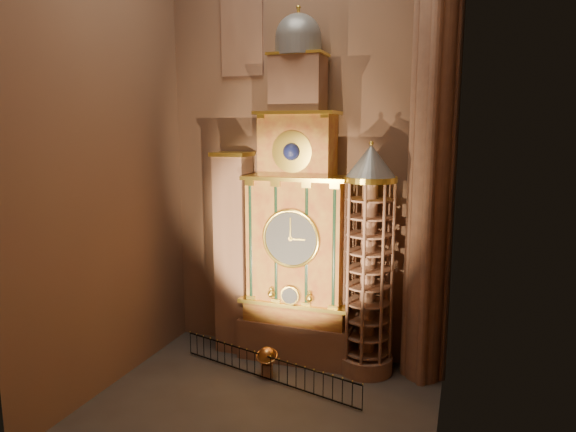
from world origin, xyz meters
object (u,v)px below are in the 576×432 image
at_px(portrait_tower, 234,252).
at_px(stair_turret, 368,263).
at_px(astronomical_clock, 298,227).
at_px(celestial_globe, 267,359).
at_px(iron_railing, 267,368).

xyz_separation_m(portrait_tower, stair_turret, (6.90, -0.28, 0.12)).
bearing_deg(astronomical_clock, celestial_globe, -106.00).
height_order(stair_turret, iron_railing, stair_turret).
relative_size(celestial_globe, iron_railing, 0.16).
bearing_deg(celestial_globe, stair_turret, 26.90).
bearing_deg(iron_railing, stair_turret, 30.89).
bearing_deg(stair_turret, celestial_globe, -153.10).
xyz_separation_m(astronomical_clock, portrait_tower, (-3.40, 0.02, -1.53)).
height_order(celestial_globe, iron_railing, celestial_globe).
relative_size(stair_turret, iron_railing, 1.16).
xyz_separation_m(portrait_tower, iron_railing, (2.83, -2.72, -4.54)).
distance_m(astronomical_clock, stair_turret, 3.78).
distance_m(stair_turret, celestial_globe, 6.43).
xyz_separation_m(stair_turret, celestial_globe, (-4.18, -2.12, -4.40)).
bearing_deg(iron_railing, astronomical_clock, 78.06).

